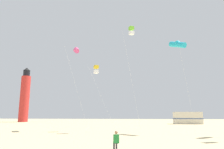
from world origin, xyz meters
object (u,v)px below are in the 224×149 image
kite_tube_cyan (178,44)px  kite_box_gold (96,69)px  kite_box_lime (131,31)px  rv_van_cream (188,118)px  kite_flyer_standing (116,140)px  lighthouse_distant (25,96)px  kite_tube_rainbow (76,50)px

kite_tube_cyan → kite_box_gold: bearing=168.3°
kite_box_lime → rv_van_cream: kite_box_lime is taller
kite_flyer_standing → lighthouse_distant: size_ratio=0.07×
kite_box_gold → lighthouse_distant: lighthouse_distant is taller
kite_box_gold → kite_box_lime: 7.38m
kite_flyer_standing → kite_box_gold: (-4.24, 14.87, 7.88)m
lighthouse_distant → rv_van_cream: 47.43m
kite_tube_rainbow → kite_tube_cyan: bearing=-12.3°
kite_box_lime → lighthouse_distant: lighthouse_distant is taller
kite_tube_cyan → kite_flyer_standing: bearing=-118.2°
kite_box_lime → lighthouse_distant: bearing=135.7°
kite_tube_rainbow → lighthouse_distant: bearing=129.0°
lighthouse_distant → kite_box_lime: bearing=-44.3°
kite_tube_cyan → lighthouse_distant: (-39.56, 34.32, -3.19)m
kite_box_gold → lighthouse_distant: size_ratio=0.54×
kite_flyer_standing → lighthouse_distant: 57.70m
kite_tube_rainbow → kite_box_gold: size_ratio=1.37×
kite_flyer_standing → kite_tube_rainbow: bearing=-81.1°
kite_tube_rainbow → kite_box_lime: bearing=-11.6°
kite_box_lime → rv_van_cream: (12.49, 24.15, -12.35)m
kite_tube_rainbow → kite_box_lime: (8.41, -1.72, 2.02)m
kite_flyer_standing → kite_box_lime: 19.22m
kite_box_gold → kite_tube_cyan: size_ratio=0.77×
lighthouse_distant → rv_van_cream: (46.16, -8.77, -6.45)m
kite_flyer_standing → kite_tube_cyan: 17.69m
kite_flyer_standing → rv_van_cream: (13.37, 38.15, 0.78)m
kite_tube_rainbow → kite_box_lime: kite_box_lime is taller
kite_box_gold → kite_box_lime: kite_box_lime is taller
lighthouse_distant → kite_tube_rainbow: bearing=-51.0°
kite_flyer_standing → kite_box_lime: bearing=-110.2°
kite_box_gold → kite_box_lime: size_ratio=0.63×
kite_flyer_standing → rv_van_cream: bearing=-125.9°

